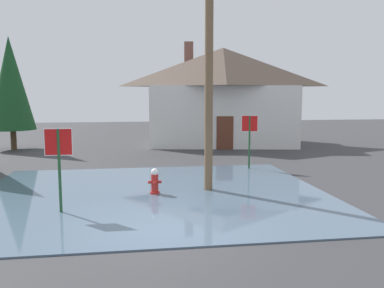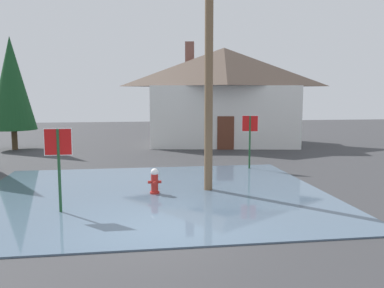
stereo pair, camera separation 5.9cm
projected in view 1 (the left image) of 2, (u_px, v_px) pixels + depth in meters
ground_plane at (163, 233)px, 9.82m from camera, size 80.00×80.00×0.10m
flood_puddle at (154, 194)px, 13.35m from camera, size 11.37×9.66×0.04m
lane_stop_bar at (193, 245)px, 8.90m from camera, size 3.50×0.37×0.01m
stop_sign_near at (59, 153)px, 11.06m from camera, size 0.75×0.08×2.38m
fire_hydrant at (155, 182)px, 13.31m from camera, size 0.45×0.38×0.89m
utility_pole at (209, 40)px, 13.30m from camera, size 1.60×0.28×9.78m
stop_sign_far at (250, 131)px, 17.70m from camera, size 0.68×0.24×2.39m
house at (223, 95)px, 26.67m from camera, size 10.68×7.50×6.81m
pine_tree_tall_left at (11, 83)px, 23.80m from camera, size 2.67×2.67×6.69m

